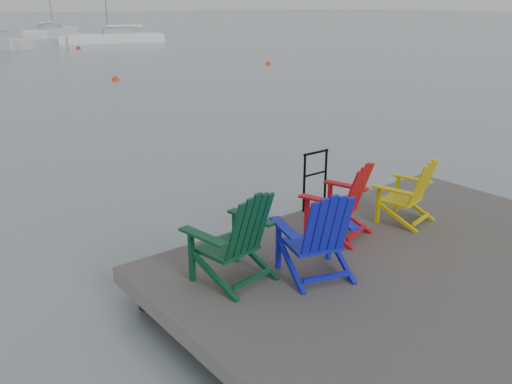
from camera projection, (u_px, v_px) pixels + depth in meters
ground at (439, 310)px, 6.47m from camera, size 400.00×400.00×0.00m
dock at (443, 284)px, 6.36m from camera, size 6.00×5.00×1.40m
handrail at (315, 174)px, 8.09m from camera, size 0.48×0.04×0.90m
chair_green at (236, 236)px, 5.95m from camera, size 0.96×0.90×1.09m
chair_blue at (318, 233)px, 6.05m from camera, size 1.00×0.95×1.06m
chair_red at (342, 199)px, 7.12m from camera, size 0.98×0.93×1.04m
chair_yellow at (409, 190)px, 7.60m from camera, size 0.86×0.82×0.95m
sailboat_mid at (52, 33)px, 57.84m from camera, size 7.90×9.21×13.20m
sailboat_far at (114, 39)px, 48.51m from camera, size 8.22×4.01×11.04m
buoy_a at (116, 80)px, 25.35m from camera, size 0.36×0.36×0.36m
buoy_c at (268, 64)px, 31.83m from camera, size 0.33×0.33×0.33m
buoy_d at (79, 49)px, 42.44m from camera, size 0.37×0.37×0.37m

